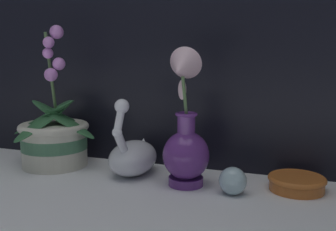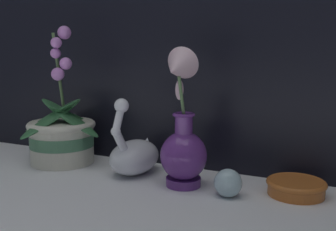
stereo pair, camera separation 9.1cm
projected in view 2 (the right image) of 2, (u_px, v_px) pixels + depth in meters
ground_plane at (143, 190)px, 0.86m from camera, size 2.80×2.80×0.00m
orchid_potted_plant at (62, 135)px, 1.06m from camera, size 0.26×0.23×0.37m
swan_figurine at (135, 154)px, 0.97m from camera, size 0.11×0.18×0.19m
blue_vase at (182, 140)px, 0.86m from camera, size 0.10×0.13×0.31m
glass_sphere at (228, 183)px, 0.81m from camera, size 0.06×0.06×0.06m
amber_dish at (296, 186)px, 0.82m from camera, size 0.12×0.12×0.03m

